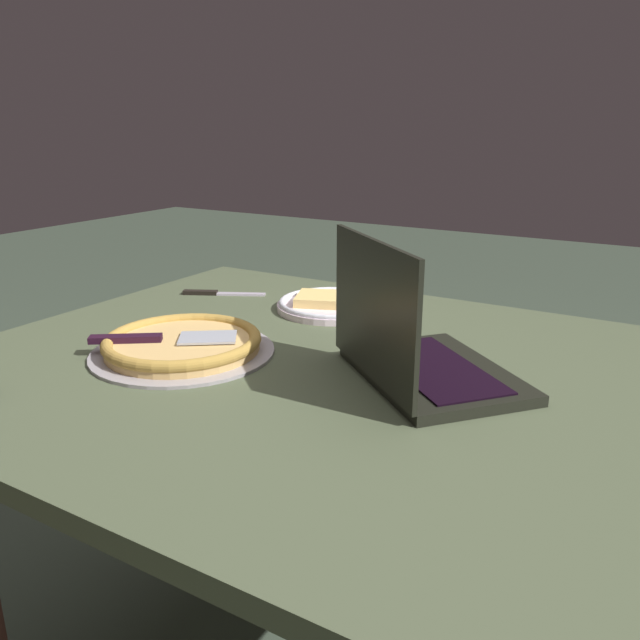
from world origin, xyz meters
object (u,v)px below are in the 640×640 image
at_px(dining_table, 316,406).
at_px(pizza_plate, 333,304).
at_px(pizza_tray, 182,344).
at_px(laptop, 413,352).
at_px(table_knife, 216,293).

height_order(dining_table, pizza_plate, pizza_plate).
bearing_deg(dining_table, pizza_tray, -158.90).
relative_size(dining_table, pizza_tray, 3.80).
distance_m(dining_table, laptop, 0.23).
relative_size(dining_table, pizza_plate, 5.03).
xyz_separation_m(dining_table, pizza_tray, (-0.23, -0.09, 0.11)).
height_order(pizza_plate, pizza_tray, pizza_tray).
bearing_deg(pizza_tray, laptop, 12.92).
relative_size(pizza_plate, table_knife, 1.33).
bearing_deg(laptop, pizza_plate, 136.90).
bearing_deg(pizza_tray, table_knife, 121.49).
distance_m(pizza_plate, table_knife, 0.32).
xyz_separation_m(pizza_plate, table_knife, (-0.32, -0.04, -0.01)).
height_order(laptop, pizza_plate, laptop).
xyz_separation_m(dining_table, table_knife, (-0.45, 0.27, 0.09)).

